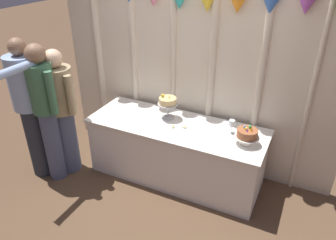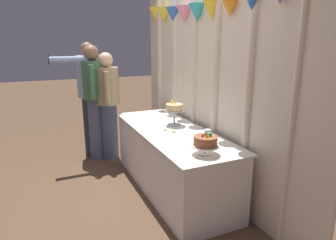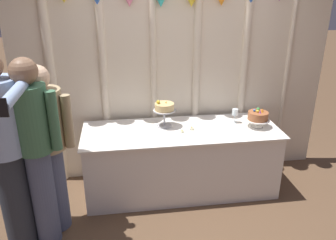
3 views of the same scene
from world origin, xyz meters
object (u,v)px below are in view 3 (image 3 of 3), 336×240
cake_display_nearright (258,116)px  guest_man_dark_suit (36,147)px  tealight_near_left (192,129)px  wine_glass (235,113)px  cake_table (181,160)px  guest_girl_blue_dress (6,150)px  guest_man_pink_jacket (47,146)px  tealight_far_left (182,131)px  cake_display_nearleft (164,109)px

cake_display_nearright → guest_man_dark_suit: guest_man_dark_suit is taller
tealight_near_left → wine_glass: bearing=13.5°
tealight_near_left → cake_table: bearing=170.6°
cake_table → guest_girl_blue_dress: guest_girl_blue_dress is taller
cake_table → wine_glass: bearing=9.6°
wine_glass → guest_man_pink_jacket: size_ratio=0.10×
tealight_near_left → guest_man_pink_jacket: guest_man_pink_jacket is taller
wine_glass → tealight_far_left: size_ratio=3.93×
cake_display_nearleft → guest_man_pink_jacket: (-1.13, -0.56, -0.08)m
tealight_far_left → tealight_near_left: (0.12, 0.05, 0.00)m
tealight_near_left → guest_man_pink_jacket: size_ratio=0.03×
guest_girl_blue_dress → cake_display_nearleft: bearing=29.0°
cake_table → cake_display_nearright: (0.83, -0.04, 0.49)m
guest_man_pink_jacket → tealight_near_left: bearing=16.9°
tealight_far_left → tealight_near_left: 0.13m
cake_display_nearright → tealight_far_left: size_ratio=6.32×
cake_display_nearleft → cake_display_nearright: (1.00, -0.16, -0.08)m
cake_display_nearleft → wine_glass: (0.79, -0.01, -0.08)m
tealight_far_left → guest_girl_blue_dress: 1.68m
wine_glass → guest_man_dark_suit: guest_man_dark_suit is taller
tealight_far_left → guest_man_pink_jacket: (-1.29, -0.37, 0.11)m
guest_man_pink_jacket → guest_girl_blue_dress: guest_girl_blue_dress is taller
cake_table → cake_display_nearleft: 0.61m
wine_glass → tealight_far_left: 0.66m
guest_man_dark_suit → guest_girl_blue_dress: size_ratio=0.98×
guest_man_pink_jacket → tealight_far_left: bearing=16.1°
cake_display_nearright → cake_display_nearleft: bearing=170.9°
tealight_near_left → guest_man_dark_suit: size_ratio=0.03×
guest_man_pink_jacket → guest_girl_blue_dress: bearing=-141.7°
guest_girl_blue_dress → guest_man_dark_suit: bearing=5.7°
cake_display_nearleft → guest_man_dark_suit: (-1.17, -0.75, 0.01)m
cake_table → tealight_far_left: 0.39m
tealight_far_left → guest_man_pink_jacket: guest_man_pink_jacket is taller
cake_display_nearright → wine_glass: (-0.21, 0.15, -0.00)m
cake_table → cake_display_nearright: cake_display_nearright is taller
cake_display_nearleft → tealight_near_left: cake_display_nearleft is taller
tealight_near_left → guest_man_pink_jacket: bearing=-163.1°
cake_display_nearleft → guest_man_dark_suit: size_ratio=0.18×
cake_display_nearleft → guest_man_pink_jacket: bearing=-153.6°
tealight_far_left → guest_man_pink_jacket: bearing=-163.9°
cake_table → guest_girl_blue_dress: (-1.57, -0.66, 0.58)m
cake_display_nearright → guest_girl_blue_dress: size_ratio=0.15×
cake_table → guest_man_dark_suit: bearing=-154.6°
cake_table → guest_girl_blue_dress: 1.80m
tealight_near_left → guest_man_dark_suit: guest_man_dark_suit is taller
guest_man_dark_suit → guest_girl_blue_dress: bearing=-174.3°
guest_man_dark_suit → guest_man_pink_jacket: bearing=77.2°
cake_table → guest_man_pink_jacket: (-1.30, -0.44, 0.49)m
cake_table → cake_display_nearright: 0.96m
cake_display_nearleft → guest_girl_blue_dress: guest_girl_blue_dress is taller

